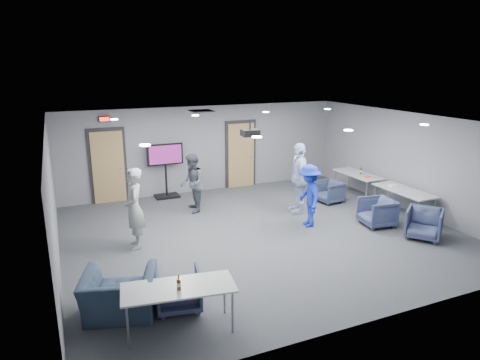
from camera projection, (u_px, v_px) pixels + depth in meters
name	position (u px, v px, depth m)	size (l,w,h in m)	color
floor	(261.00, 233.00, 10.33)	(9.00, 9.00, 0.00)	#393C41
ceiling	(262.00, 121.00, 9.62)	(9.00, 9.00, 0.00)	silver
wall_back	(205.00, 149.00, 13.52)	(9.00, 0.02, 2.70)	slate
wall_front	(379.00, 242.00, 6.44)	(9.00, 0.02, 2.70)	slate
wall_left	(52.00, 203.00, 8.24)	(0.02, 8.00, 2.70)	slate
wall_right	(409.00, 162.00, 11.71)	(0.02, 8.00, 2.70)	slate
door_left	(108.00, 167.00, 12.39)	(1.06, 0.17, 2.24)	black
door_right	(241.00, 155.00, 14.01)	(1.06, 0.17, 2.24)	black
exit_sign	(104.00, 119.00, 12.01)	(0.32, 0.08, 0.16)	black
hvac_diffuser	(202.00, 111.00, 11.91)	(0.60, 0.60, 0.03)	black
downlights	(262.00, 122.00, 9.63)	(6.18, 3.78, 0.02)	white
person_a	(134.00, 209.00, 9.32)	(0.66, 0.43, 1.80)	gray
person_b	(192.00, 183.00, 11.62)	(0.79, 0.61, 1.62)	#4C515B
person_c	(299.00, 178.00, 11.55)	(1.13, 0.47, 1.93)	silver
person_d	(309.00, 196.00, 10.61)	(1.02, 0.58, 1.57)	#1B2FB5
chair_right_a	(329.00, 192.00, 12.56)	(0.67, 0.69, 0.63)	#35405C
chair_right_b	(377.00, 212.00, 10.73)	(0.75, 0.77, 0.70)	#3A4364
chair_right_c	(424.00, 224.00, 9.95)	(0.76, 0.78, 0.71)	#3B4567
chair_front_a	(178.00, 289.00, 7.08)	(0.72, 0.74, 0.68)	#3B4466
chair_front_b	(120.00, 295.00, 6.86)	(1.14, 1.00, 0.74)	#324256
table_right_a	(358.00, 175.00, 12.99)	(0.69, 1.66, 0.73)	#ABADB0
table_right_b	(404.00, 192.00, 11.30)	(0.72, 1.73, 0.73)	#ABADB0
table_front_left	(179.00, 290.00, 6.40)	(1.78, 0.95, 0.73)	#ABADB0
bottle_front	(179.00, 284.00, 6.28)	(0.07, 0.07, 0.25)	#532A0E
bottle_right	(361.00, 171.00, 12.91)	(0.06, 0.06, 0.25)	#532A0E
snack_box	(367.00, 176.00, 12.57)	(0.18, 0.12, 0.04)	#DB5036
wrapper	(393.00, 186.00, 11.60)	(0.21, 0.14, 0.05)	white
tv_stand	(166.00, 167.00, 12.88)	(1.08, 0.51, 1.66)	black
projector	(250.00, 133.00, 9.93)	(0.41, 0.39, 0.37)	black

